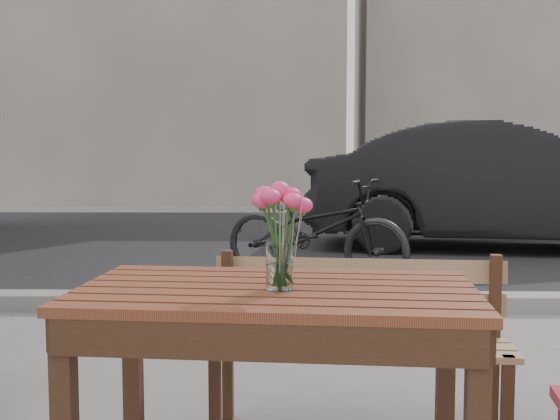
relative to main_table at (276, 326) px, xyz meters
name	(u,v)px	position (x,y,z in m)	size (l,w,h in m)	color
street	(303,262)	(0.15, 5.06, -0.61)	(30.00, 8.12, 0.12)	black
backdrop_buildings	(305,45)	(0.32, 14.39, 2.96)	(15.50, 4.00, 8.00)	gray
main_table	(276,326)	(0.00, 0.00, 0.00)	(1.30, 0.83, 0.77)	#5B2618
main_bench	(358,323)	(0.33, 0.73, -0.17)	(1.28, 0.48, 0.78)	#9B7550
main_vase	(280,223)	(0.01, -0.04, 0.33)	(0.18, 0.18, 0.33)	white
parked_car	(500,186)	(2.54, 6.28, 0.12)	(1.60, 4.59, 1.51)	black
bicycle	(315,230)	(0.25, 4.16, -0.17)	(0.62, 1.79, 0.94)	black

